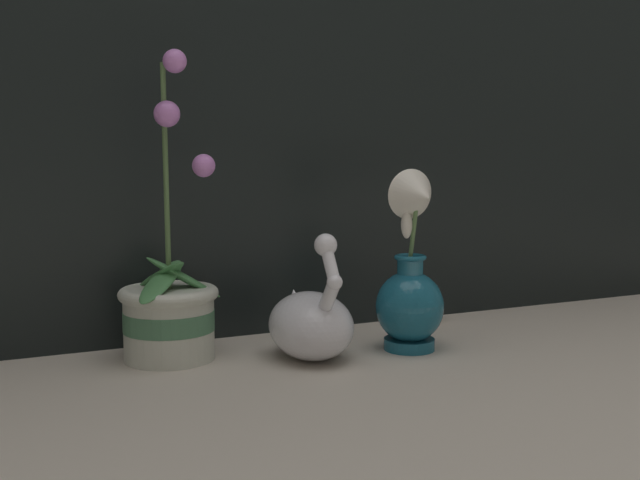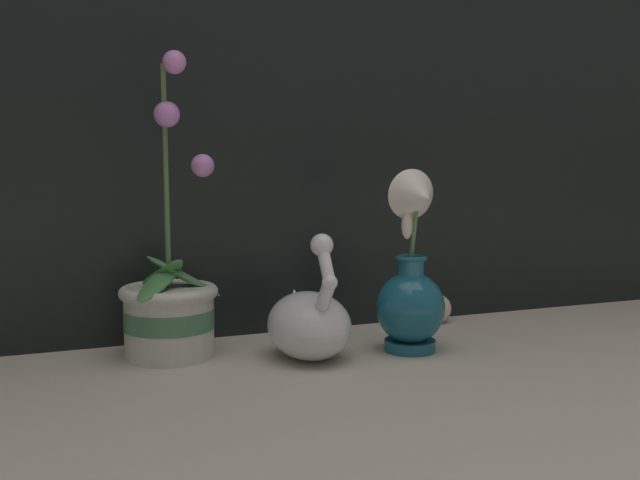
% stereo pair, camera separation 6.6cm
% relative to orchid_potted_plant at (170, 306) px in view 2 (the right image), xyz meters
% --- Properties ---
extents(ground_plane, '(2.80, 2.80, 0.00)m').
position_rel_orchid_potted_plant_xyz_m(ground_plane, '(0.24, -0.20, -0.08)').
color(ground_plane, '#BCB2A3').
extents(orchid_potted_plant, '(0.16, 0.17, 0.47)m').
position_rel_orchid_potted_plant_xyz_m(orchid_potted_plant, '(0.00, 0.00, 0.00)').
color(orchid_potted_plant, beige).
rests_on(orchid_potted_plant, ground_plane).
extents(swan_figurine, '(0.12, 0.19, 0.20)m').
position_rel_orchid_potted_plant_xyz_m(swan_figurine, '(0.20, -0.09, -0.02)').
color(swan_figurine, white).
rests_on(swan_figurine, ground_plane).
extents(blue_vase, '(0.11, 0.11, 0.29)m').
position_rel_orchid_potted_plant_xyz_m(blue_vase, '(0.36, -0.11, 0.02)').
color(blue_vase, '#195B75').
rests_on(blue_vase, ground_plane).
extents(glass_sphere, '(0.05, 0.05, 0.05)m').
position_rel_orchid_potted_plant_xyz_m(glass_sphere, '(0.51, 0.06, -0.05)').
color(glass_sphere, beige).
rests_on(glass_sphere, ground_plane).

